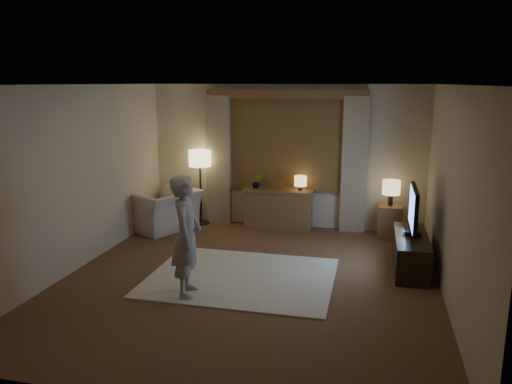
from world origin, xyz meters
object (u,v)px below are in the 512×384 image
(side_table, at_px, (389,221))
(tv_stand, at_px, (411,253))
(person, at_px, (186,236))
(sideboard, at_px, (278,210))
(armchair, at_px, (164,210))

(side_table, height_order, tv_stand, side_table)
(side_table, relative_size, person, 0.37)
(side_table, bearing_deg, sideboard, 178.54)
(person, bearing_deg, armchair, 17.48)
(armchair, bearing_deg, tv_stand, 103.11)
(armchair, height_order, side_table, armchair)
(side_table, xyz_separation_m, tv_stand, (0.26, -1.51, -0.03))
(sideboard, xyz_separation_m, tv_stand, (2.23, -1.56, -0.10))
(sideboard, height_order, side_table, sideboard)
(side_table, relative_size, tv_stand, 0.40)
(tv_stand, xyz_separation_m, person, (-2.78, -1.58, 0.53))
(armchair, bearing_deg, sideboard, 131.66)
(tv_stand, bearing_deg, sideboard, 144.96)
(armchair, xyz_separation_m, side_table, (3.97, 0.48, -0.08))
(side_table, height_order, person, person)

